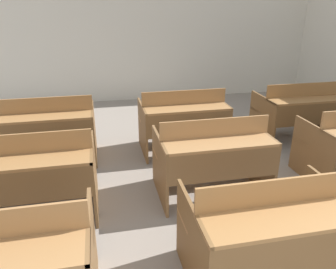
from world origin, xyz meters
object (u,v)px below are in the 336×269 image
object	(u,v)px
bench_second_center	(213,155)
bench_third_left	(49,129)
bench_third_center	(183,120)
bench_third_right	(299,110)
bench_front_center	(269,228)
bench_second_left	(33,174)

from	to	relation	value
bench_second_center	bench_third_left	size ratio (longest dim) A/B	1.00
bench_third_center	bench_third_right	distance (m)	1.86
bench_front_center	bench_third_right	xyz separation A→B (m)	(1.85, 2.53, 0.00)
bench_front_center	bench_third_center	distance (m)	2.49
bench_front_center	bench_second_left	distance (m)	2.24
bench_third_center	bench_third_left	bearing A→B (deg)	179.35
bench_front_center	bench_second_center	bearing A→B (deg)	89.75
bench_second_center	bench_third_left	world-z (taller)	same
bench_second_left	bench_third_left	world-z (taller)	same
bench_second_left	bench_third_right	distance (m)	3.91
bench_front_center	bench_third_left	bearing A→B (deg)	126.34
bench_third_center	bench_third_right	xyz separation A→B (m)	(1.86, 0.04, 0.00)
bench_second_center	bench_third_center	distance (m)	1.22
bench_third_left	bench_third_right	size ratio (longest dim) A/B	1.00
bench_second_left	bench_third_left	xyz separation A→B (m)	(0.00, 1.26, 0.00)
bench_front_center	bench_third_right	world-z (taller)	same
bench_front_center	bench_third_center	size ratio (longest dim) A/B	1.00
bench_third_right	bench_front_center	bearing A→B (deg)	-126.09
bench_third_center	bench_front_center	bearing A→B (deg)	-89.73
bench_third_right	bench_second_left	bearing A→B (deg)	-160.90
bench_front_center	bench_second_left	bearing A→B (deg)	145.95
bench_front_center	bench_third_right	size ratio (longest dim) A/B	1.00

